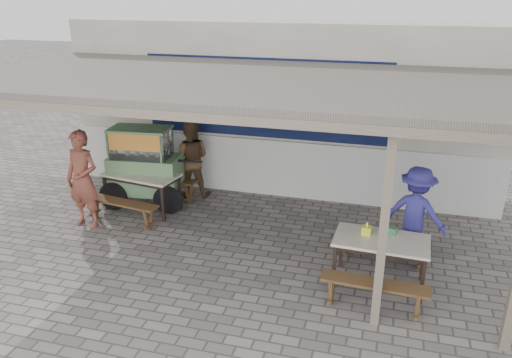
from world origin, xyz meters
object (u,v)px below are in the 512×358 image
Objects in this scene: patron_right_table at (416,213)px; bench_left_street at (120,207)px; vendor_cart at (144,164)px; patron_wall_side at (191,158)px; patron_street_side at (83,179)px; tissue_box at (367,230)px; bench_right_street at (374,290)px; bench_right_wall at (384,243)px; condiment_jar at (157,171)px; donation_box at (391,231)px; table_right at (381,244)px; table_left at (141,178)px; bench_left_wall at (163,182)px; condiment_bowl at (129,170)px.

bench_left_street is at bearing 20.15° from patron_right_table.
patron_wall_side is at bearing 38.11° from vendor_cart.
patron_street_side is 5.08m from tissue_box.
bench_right_wall is (0.07, 1.39, 0.00)m from bench_right_street.
bench_right_street is 15.97× the size of condiment_jar.
patron_street_side reaches higher than vendor_cart.
condiment_jar is at bearing -27.25° from vendor_cart.
bench_right_street is at bearing -34.11° from vendor_cart.
vendor_cart is (-4.70, 1.05, 0.53)m from bench_right_wall.
bench_right_wall is (4.75, -0.11, -0.00)m from bench_left_street.
patron_right_table is at bearing 66.08° from donation_box.
table_right is 4.66m from patron_wall_side.
table_left is 0.32m from vendor_cart.
patron_street_side is (-5.31, -0.11, 0.57)m from bench_right_wall.
bench_left_wall is 17.44× the size of condiment_jar.
bench_left_wall is at bearing 90.00° from table_left.
bench_left_street is 12.21× the size of tissue_box.
tissue_box reaches higher than table_left.
table_right is 1.13m from patron_right_table.
vendor_cart is at bearing 9.80° from patron_right_table.
vendor_cart is 1.20× the size of patron_wall_side.
patron_right_table is 10.06× the size of donation_box.
condiment_bowl is at bearing 11.90° from patron_right_table.
bench_left_wall is (0.20, 1.37, 0.00)m from bench_left_street.
vendor_cart reaches higher than condiment_bowl.
table_right is 5.32m from patron_street_side.
condiment_jar is at bearing 31.14° from table_left.
patron_right_table is 4.84m from condiment_jar.
bench_right_street is at bearing -24.96° from condiment_bowl.
donation_box is (-0.36, -0.80, 0.03)m from patron_right_table.
bench_right_wall is 4.85m from vendor_cart.
patron_street_side is (-0.77, -1.59, 0.56)m from bench_left_wall.
bench_left_street is 1.09× the size of bench_right_street.
patron_wall_side is (1.31, 1.85, -0.08)m from patron_street_side.
table_right is at bearing -17.33° from bench_left_wall.
vendor_cart is (-4.64, 2.44, 0.53)m from bench_right_street.
patron_street_side is (-5.25, 1.28, 0.57)m from bench_right_street.
table_left is at bearing 42.95° from patron_wall_side.
tissue_box is at bearing -26.78° from vendor_cart.
donation_box is at bearing 62.43° from table_right.
bench_left_wall is 1.15× the size of table_right.
table_right reaches higher than bench_left_wall.
condiment_bowl is (-4.89, 2.27, 0.43)m from bench_right_street.
vendor_cart reaches higher than bench_right_street.
table_right is 0.70× the size of vendor_cart.
patron_right_table is at bearing 3.06° from table_left.
bench_left_wall is 1.09× the size of bench_right_wall.
table_right is 0.77m from bench_right_street.
table_left is at bearing 90.00° from bench_left_street.
patron_right_table reaches higher than table_left.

